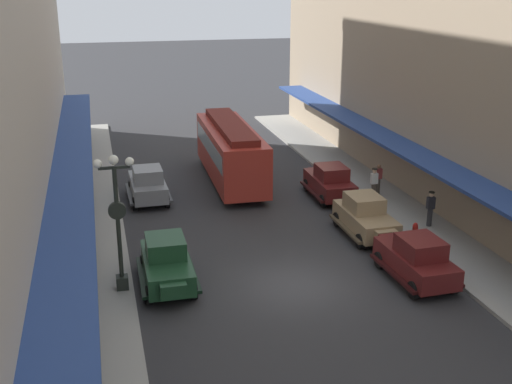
{
  "coord_description": "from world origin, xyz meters",
  "views": [
    {
      "loc": [
        -6.88,
        -20.98,
        11.18
      ],
      "look_at": [
        0.0,
        6.0,
        1.8
      ],
      "focal_mm": 44.88,
      "sensor_mm": 36.0,
      "label": 1
    }
  ],
  "objects_px": {
    "pedestrian_3": "(378,179)",
    "pedestrian_4": "(374,183)",
    "parked_car_2": "(167,262)",
    "pedestrian_1": "(430,208)",
    "parked_car_4": "(148,183)",
    "parked_car_0": "(330,181)",
    "parked_car_3": "(416,258)",
    "streetcar": "(231,150)",
    "lamp_post_with_clock": "(118,217)",
    "fire_hydrant": "(415,231)",
    "pedestrian_2": "(66,280)",
    "parked_car_1": "(365,216)"
  },
  "relations": [
    {
      "from": "parked_car_2",
      "to": "parked_car_3",
      "type": "height_order",
      "value": "same"
    },
    {
      "from": "parked_car_4",
      "to": "streetcar",
      "type": "bearing_deg",
      "value": 23.12
    },
    {
      "from": "parked_car_2",
      "to": "pedestrian_1",
      "type": "relative_size",
      "value": 2.56
    },
    {
      "from": "fire_hydrant",
      "to": "pedestrian_4",
      "type": "relative_size",
      "value": 0.49
    },
    {
      "from": "fire_hydrant",
      "to": "pedestrian_3",
      "type": "height_order",
      "value": "pedestrian_3"
    },
    {
      "from": "parked_car_2",
      "to": "pedestrian_3",
      "type": "height_order",
      "value": "parked_car_2"
    },
    {
      "from": "parked_car_0",
      "to": "streetcar",
      "type": "height_order",
      "value": "streetcar"
    },
    {
      "from": "lamp_post_with_clock",
      "to": "pedestrian_1",
      "type": "distance_m",
      "value": 14.65
    },
    {
      "from": "parked_car_2",
      "to": "pedestrian_4",
      "type": "bearing_deg",
      "value": 30.57
    },
    {
      "from": "streetcar",
      "to": "pedestrian_1",
      "type": "height_order",
      "value": "streetcar"
    },
    {
      "from": "parked_car_2",
      "to": "streetcar",
      "type": "bearing_deg",
      "value": 67.1
    },
    {
      "from": "parked_car_4",
      "to": "fire_hydrant",
      "type": "distance_m",
      "value": 13.9
    },
    {
      "from": "parked_car_4",
      "to": "pedestrian_3",
      "type": "distance_m",
      "value": 12.19
    },
    {
      "from": "streetcar",
      "to": "parked_car_2",
      "type": "bearing_deg",
      "value": -112.9
    },
    {
      "from": "parked_car_4",
      "to": "pedestrian_3",
      "type": "height_order",
      "value": "parked_car_4"
    },
    {
      "from": "parked_car_2",
      "to": "pedestrian_3",
      "type": "xyz_separation_m",
      "value": [
        12.14,
        7.57,
        0.05
      ]
    },
    {
      "from": "pedestrian_4",
      "to": "parked_car_4",
      "type": "bearing_deg",
      "value": 164.66
    },
    {
      "from": "parked_car_0",
      "to": "pedestrian_1",
      "type": "bearing_deg",
      "value": -60.72
    },
    {
      "from": "streetcar",
      "to": "pedestrian_2",
      "type": "xyz_separation_m",
      "value": [
        -8.76,
        -12.77,
        -0.91
      ]
    },
    {
      "from": "parked_car_1",
      "to": "lamp_post_with_clock",
      "type": "xyz_separation_m",
      "value": [
        -11.0,
        -2.95,
        2.04
      ]
    },
    {
      "from": "parked_car_1",
      "to": "pedestrian_1",
      "type": "xyz_separation_m",
      "value": [
        3.22,
        -0.03,
        0.07
      ]
    },
    {
      "from": "pedestrian_3",
      "to": "pedestrian_4",
      "type": "height_order",
      "value": "pedestrian_4"
    },
    {
      "from": "parked_car_3",
      "to": "lamp_post_with_clock",
      "type": "relative_size",
      "value": 0.83
    },
    {
      "from": "parked_car_3",
      "to": "lamp_post_with_clock",
      "type": "height_order",
      "value": "lamp_post_with_clock"
    },
    {
      "from": "parked_car_2",
      "to": "pedestrian_1",
      "type": "distance_m",
      "value": 12.81
    },
    {
      "from": "streetcar",
      "to": "pedestrian_4",
      "type": "height_order",
      "value": "streetcar"
    },
    {
      "from": "parked_car_2",
      "to": "parked_car_3",
      "type": "xyz_separation_m",
      "value": [
        9.35,
        -2.03,
        0.0
      ]
    },
    {
      "from": "parked_car_2",
      "to": "pedestrian_3",
      "type": "distance_m",
      "value": 14.31
    },
    {
      "from": "parked_car_0",
      "to": "lamp_post_with_clock",
      "type": "xyz_separation_m",
      "value": [
        -11.26,
        -8.21,
        2.04
      ]
    },
    {
      "from": "parked_car_0",
      "to": "lamp_post_with_clock",
      "type": "height_order",
      "value": "lamp_post_with_clock"
    },
    {
      "from": "parked_car_0",
      "to": "parked_car_1",
      "type": "distance_m",
      "value": 5.27
    },
    {
      "from": "parked_car_4",
      "to": "pedestrian_3",
      "type": "xyz_separation_m",
      "value": [
        11.96,
        -2.38,
        0.05
      ]
    },
    {
      "from": "parked_car_0",
      "to": "streetcar",
      "type": "bearing_deg",
      "value": 137.7
    },
    {
      "from": "parked_car_2",
      "to": "lamp_post_with_clock",
      "type": "distance_m",
      "value": 2.67
    },
    {
      "from": "parked_car_0",
      "to": "parked_car_3",
      "type": "height_order",
      "value": "same"
    },
    {
      "from": "parked_car_0",
      "to": "parked_car_3",
      "type": "xyz_separation_m",
      "value": [
        -0.21,
        -10.01,
        0.0
      ]
    },
    {
      "from": "pedestrian_1",
      "to": "pedestrian_4",
      "type": "height_order",
      "value": "same"
    },
    {
      "from": "parked_car_3",
      "to": "pedestrian_2",
      "type": "relative_size",
      "value": 2.62
    },
    {
      "from": "pedestrian_3",
      "to": "pedestrian_4",
      "type": "relative_size",
      "value": 0.98
    },
    {
      "from": "parked_car_4",
      "to": "pedestrian_4",
      "type": "bearing_deg",
      "value": -15.34
    },
    {
      "from": "parked_car_4",
      "to": "pedestrian_4",
      "type": "distance_m",
      "value": 11.8
    },
    {
      "from": "parked_car_4",
      "to": "pedestrian_4",
      "type": "relative_size",
      "value": 2.56
    },
    {
      "from": "parked_car_4",
      "to": "pedestrian_1",
      "type": "height_order",
      "value": "parked_car_4"
    },
    {
      "from": "parked_car_0",
      "to": "parked_car_1",
      "type": "height_order",
      "value": "same"
    },
    {
      "from": "parked_car_0",
      "to": "fire_hydrant",
      "type": "height_order",
      "value": "parked_car_0"
    },
    {
      "from": "pedestrian_1",
      "to": "fire_hydrant",
      "type": "bearing_deg",
      "value": -136.49
    },
    {
      "from": "parked_car_0",
      "to": "parked_car_2",
      "type": "xyz_separation_m",
      "value": [
        -9.56,
        -7.97,
        0.0
      ]
    },
    {
      "from": "parked_car_3",
      "to": "pedestrian_1",
      "type": "xyz_separation_m",
      "value": [
        3.18,
        4.72,
        0.07
      ]
    },
    {
      "from": "streetcar",
      "to": "pedestrian_2",
      "type": "relative_size",
      "value": 5.89
    },
    {
      "from": "parked_car_2",
      "to": "pedestrian_4",
      "type": "relative_size",
      "value": 2.56
    }
  ]
}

